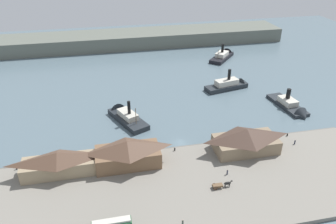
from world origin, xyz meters
TOP-DOWN VIEW (x-y plane):
  - ground_plane at (0.00, 0.00)m, footprint 320.00×320.00m
  - quay_promenade at (0.00, -22.00)m, footprint 110.00×36.00m
  - seawall_edge at (0.00, -3.60)m, footprint 110.00×0.80m
  - ferry_shed_central_terminal at (-37.30, -9.18)m, footprint 20.53×7.55m
  - ferry_shed_customs_shed at (-17.97, -9.11)m, footprint 18.87×9.53m
  - ferry_shed_east_terminal at (18.43, -9.74)m, footprint 19.74×10.19m
  - horse_cart at (5.26, -24.49)m, footprint 5.61×1.38m
  - pedestrian_near_cart at (8.71, -19.75)m, footprint 0.41×0.41m
  - pedestrian_standing_center at (35.45, -10.04)m, footprint 0.40×0.40m
  - pedestrian_by_tram at (-8.06, -34.82)m, footprint 0.42×0.42m
  - mooring_post_east at (-3.13, -5.48)m, footprint 0.44×0.44m
  - mooring_post_center_west at (-49.70, -5.03)m, footprint 0.44×0.44m
  - mooring_post_west at (35.63, -5.15)m, footprint 0.44×0.44m
  - ferry_outer_harbor at (32.31, 37.62)m, footprint 21.80×9.75m
  - ferry_mid_harbor at (43.65, 76.48)m, footprint 18.94×20.04m
  - ferry_near_quay at (48.29, 13.10)m, footprint 8.44×21.92m
  - ferry_departing_north at (-16.42, 19.94)m, footprint 14.38×21.94m
  - far_headland at (0.00, 110.00)m, footprint 180.00×24.00m

SIDE VIEW (x-z plane):
  - ground_plane at x=0.00m, z-range 0.00..0.00m
  - seawall_edge at x=0.00m, z-range 0.00..1.00m
  - quay_promenade at x=0.00m, z-range 0.00..1.20m
  - ferry_near_quay at x=48.29m, z-range -3.71..5.98m
  - ferry_departing_north at x=-16.42m, z-range -4.04..6.78m
  - ferry_mid_harbor at x=43.65m, z-range -3.88..6.68m
  - mooring_post_east at x=-3.13m, z-range 1.20..2.10m
  - mooring_post_center_west at x=-49.70m, z-range 1.20..2.10m
  - mooring_post_west at x=35.63m, z-range 1.20..2.10m
  - ferry_outer_harbor at x=32.31m, z-range -3.65..6.96m
  - pedestrian_standing_center at x=35.45m, z-range 1.13..2.75m
  - pedestrian_near_cart at x=8.71m, z-range 1.13..2.78m
  - pedestrian_by_tram at x=-8.06m, z-range 1.13..2.81m
  - horse_cart at x=5.26m, z-range 1.20..3.07m
  - far_headland at x=0.00m, z-range 0.00..8.00m
  - ferry_shed_central_terminal at x=-37.30m, z-range 1.26..8.20m
  - ferry_shed_east_terminal at x=18.43m, z-range 1.26..8.79m
  - ferry_shed_customs_shed at x=-17.97m, z-range 1.26..9.16m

